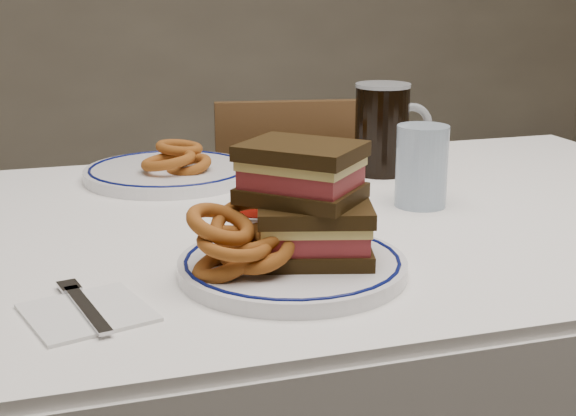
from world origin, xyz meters
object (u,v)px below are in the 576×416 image
object	(u,v)px
chair_far	(296,250)
far_plate	(169,172)
main_plate	(292,265)
reuben_sandwich	(308,202)
beer_mug	(384,128)

from	to	relation	value
chair_far	far_plate	distance (m)	0.62
main_plate	far_plate	size ratio (longest dim) A/B	0.92
reuben_sandwich	beer_mug	size ratio (longest dim) A/B	1.07
reuben_sandwich	beer_mug	xyz separation A→B (m)	(0.28, 0.42, -0.00)
reuben_sandwich	beer_mug	distance (m)	0.51
reuben_sandwich	far_plate	distance (m)	0.51
reuben_sandwich	chair_far	bearing A→B (deg)	73.08
main_plate	reuben_sandwich	bearing A→B (deg)	8.61
far_plate	chair_far	bearing A→B (deg)	48.56
main_plate	beer_mug	bearing A→B (deg)	54.86
chair_far	beer_mug	distance (m)	0.61
chair_far	main_plate	size ratio (longest dim) A/B	3.10
chair_far	main_plate	xyz separation A→B (m)	(-0.29, -0.91, 0.31)
far_plate	beer_mug	bearing A→B (deg)	-11.28
chair_far	far_plate	size ratio (longest dim) A/B	2.86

